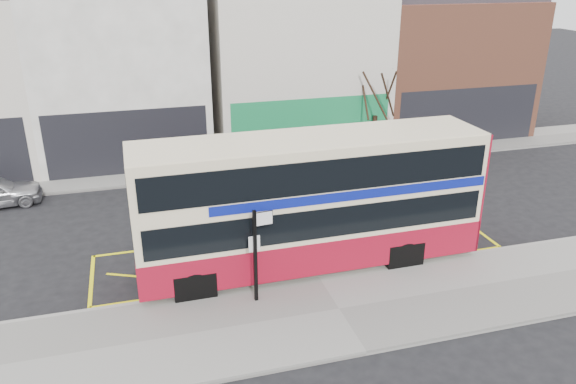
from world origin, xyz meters
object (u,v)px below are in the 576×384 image
object	(u,v)px
street_tree_right	(377,81)
bus_stop_post	(257,247)
car_grey	(220,172)
car_white	(393,149)
double_decker_bus	(311,201)

from	to	relation	value
street_tree_right	bus_stop_post	bearing A→B (deg)	-126.93
car_grey	bus_stop_post	bearing A→B (deg)	-173.91
car_white	street_tree_right	world-z (taller)	street_tree_right
bus_stop_post	street_tree_right	world-z (taller)	street_tree_right
double_decker_bus	car_grey	bearing A→B (deg)	101.85
double_decker_bus	street_tree_right	distance (m)	12.37
bus_stop_post	car_white	size ratio (longest dim) A/B	0.59
car_grey	car_white	distance (m)	9.04
car_grey	street_tree_right	xyz separation A→B (m)	(8.52, 2.35, 3.18)
bus_stop_post	car_grey	bearing A→B (deg)	81.01
car_white	bus_stop_post	bearing A→B (deg)	128.76
bus_stop_post	car_grey	xyz separation A→B (m)	(0.49, 9.64, -1.17)
car_grey	car_white	xyz separation A→B (m)	(8.99, 1.03, -0.02)
double_decker_bus	street_tree_right	bearing A→B (deg)	55.82
double_decker_bus	car_white	distance (m)	11.59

